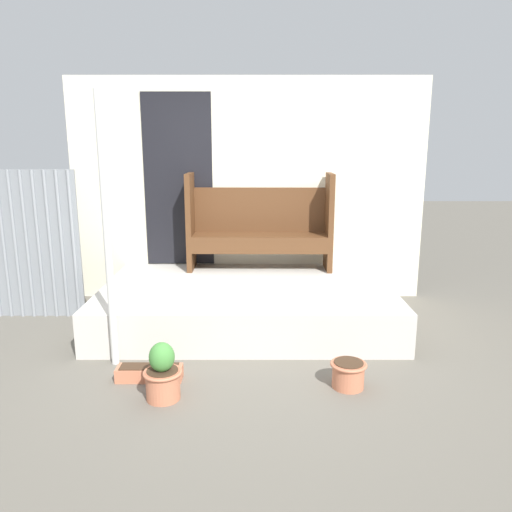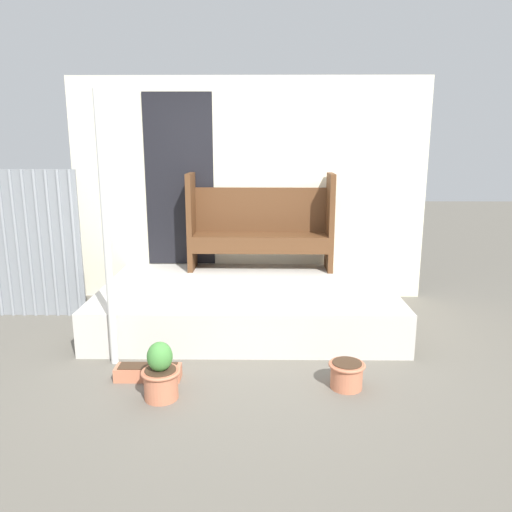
% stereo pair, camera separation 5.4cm
% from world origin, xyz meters
% --- Properties ---
extents(ground_plane, '(24.00, 24.00, 0.00)m').
position_xyz_m(ground_plane, '(0.00, 0.00, 0.00)').
color(ground_plane, '#666056').
extents(porch_slab, '(2.97, 1.85, 0.41)m').
position_xyz_m(porch_slab, '(0.01, 0.93, 0.21)').
color(porch_slab, beige).
rests_on(porch_slab, ground_plane).
extents(house_wall, '(4.17, 0.08, 2.60)m').
position_xyz_m(house_wall, '(-0.03, 1.88, 1.31)').
color(house_wall, beige).
rests_on(house_wall, ground_plane).
extents(support_post, '(0.06, 0.06, 2.27)m').
position_xyz_m(support_post, '(-1.11, -0.07, 1.13)').
color(support_post, silver).
rests_on(support_post, ground_plane).
extents(bench, '(1.66, 0.42, 1.11)m').
position_xyz_m(bench, '(0.15, 1.65, 0.95)').
color(bench, '#54331C').
rests_on(bench, porch_slab).
extents(flower_pot_left, '(0.29, 0.29, 0.44)m').
position_xyz_m(flower_pot_left, '(-0.58, -0.67, 0.19)').
color(flower_pot_left, '#C67251').
rests_on(flower_pot_left, ground_plane).
extents(flower_pot_middle, '(0.29, 0.29, 0.21)m').
position_xyz_m(flower_pot_middle, '(0.82, -0.49, 0.12)').
color(flower_pot_middle, '#C67251').
rests_on(flower_pot_middle, ground_plane).
extents(planter_box_rect, '(0.52, 0.16, 0.12)m').
position_xyz_m(planter_box_rect, '(-0.75, -0.37, 0.06)').
color(planter_box_rect, '#C67251').
rests_on(planter_box_rect, ground_plane).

